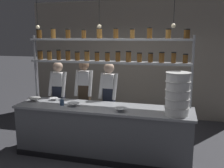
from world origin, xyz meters
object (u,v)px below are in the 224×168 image
at_px(chef_center, 85,94).
at_px(container_stack, 177,94).
at_px(spice_shelf_unit, 107,53).
at_px(prep_bowl_near_left, 73,105).
at_px(chef_right, 109,97).
at_px(prep_bowl_center_back, 34,100).
at_px(prep_bowl_near_right, 121,110).
at_px(serving_cup_front, 62,102).
at_px(chef_left, 59,95).
at_px(prep_bowl_center_front, 54,99).

relative_size(chef_center, container_stack, 2.46).
distance_m(spice_shelf_unit, prep_bowl_near_left, 1.11).
distance_m(container_stack, prep_bowl_near_left, 1.80).
xyz_separation_m(chef_right, container_stack, (1.33, -0.81, 0.33)).
height_order(spice_shelf_unit, prep_bowl_near_left, spice_shelf_unit).
bearing_deg(chef_right, chef_center, -179.56).
distance_m(spice_shelf_unit, prep_bowl_center_back, 1.65).
distance_m(chef_center, prep_bowl_near_left, 0.78).
xyz_separation_m(prep_bowl_near_right, serving_cup_front, (-1.11, 0.10, 0.02)).
xyz_separation_m(container_stack, prep_bowl_center_back, (-2.64, 0.18, -0.31)).
bearing_deg(serving_cup_front, chef_center, 79.99).
bearing_deg(chef_center, container_stack, -29.33).
xyz_separation_m(chef_center, serving_cup_front, (-0.14, -0.77, 0.01)).
xyz_separation_m(chef_center, container_stack, (1.86, -0.83, 0.30)).
distance_m(prep_bowl_near_left, serving_cup_front, 0.23).
bearing_deg(container_stack, prep_bowl_near_left, 178.33).
distance_m(spice_shelf_unit, chef_left, 1.48).
bearing_deg(spice_shelf_unit, prep_bowl_center_back, -167.53).
bearing_deg(prep_bowl_center_back, chef_right, 25.48).
distance_m(prep_bowl_near_left, prep_bowl_center_back, 0.87).
bearing_deg(chef_left, chef_center, 3.19).
xyz_separation_m(chef_center, prep_bowl_near_right, (0.97, -0.87, -0.02)).
distance_m(container_stack, serving_cup_front, 2.02).
bearing_deg(chef_center, prep_bowl_center_back, -145.43).
bearing_deg(prep_bowl_near_right, serving_cup_front, 175.08).
distance_m(prep_bowl_center_front, prep_bowl_center_back, 0.36).
bearing_deg(prep_bowl_center_back, spice_shelf_unit, 12.47).
distance_m(container_stack, prep_bowl_near_right, 0.95).
xyz_separation_m(spice_shelf_unit, container_stack, (1.28, -0.48, -0.58)).
relative_size(chef_right, container_stack, 2.39).
relative_size(spice_shelf_unit, prep_bowl_near_right, 14.28).
relative_size(prep_bowl_center_back, serving_cup_front, 2.28).
xyz_separation_m(chef_right, prep_bowl_center_back, (-1.31, -0.62, 0.02)).
relative_size(spice_shelf_unit, chef_center, 1.81).
bearing_deg(chef_center, chef_left, -178.23).
height_order(prep_bowl_near_left, prep_bowl_center_front, prep_bowl_near_left).
bearing_deg(chef_left, prep_bowl_center_back, -114.84).
height_order(prep_bowl_near_left, prep_bowl_near_right, prep_bowl_near_left).
relative_size(chef_left, serving_cup_front, 15.33).
relative_size(chef_left, prep_bowl_near_left, 7.52).
bearing_deg(prep_bowl_center_back, container_stack, -3.95).
distance_m(spice_shelf_unit, serving_cup_front, 1.20).
bearing_deg(spice_shelf_unit, chef_left, 166.21).
bearing_deg(prep_bowl_near_left, chef_center, 96.47).
bearing_deg(prep_bowl_near_right, chef_left, 152.37).
distance_m(chef_right, serving_cup_front, 1.01).
height_order(spice_shelf_unit, chef_center, spice_shelf_unit).
bearing_deg(prep_bowl_near_right, chef_center, 138.23).
distance_m(chef_left, prep_bowl_near_right, 1.72).
relative_size(chef_center, prep_bowl_near_right, 7.90).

